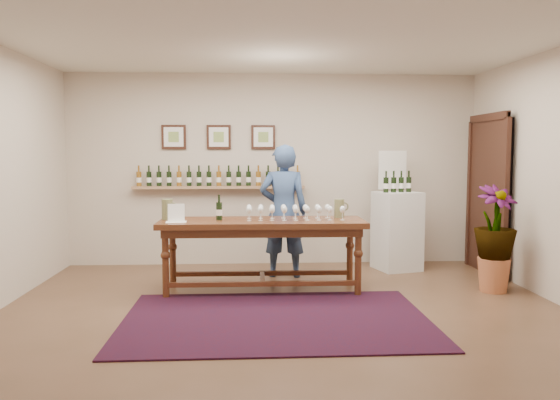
{
  "coord_description": "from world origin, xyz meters",
  "views": [
    {
      "loc": [
        -0.36,
        -5.56,
        1.66
      ],
      "look_at": [
        0.0,
        0.8,
        1.1
      ],
      "focal_mm": 35.0,
      "sensor_mm": 36.0,
      "label": 1
    }
  ],
  "objects": [
    {
      "name": "menu_card",
      "position": [
        -1.2,
        0.72,
        0.96
      ],
      "size": [
        0.25,
        0.19,
        0.21
      ],
      "primitive_type": "cube",
      "rotation": [
        0.0,
        0.0,
        0.09
      ],
      "color": "white",
      "rests_on": "tasting_table"
    },
    {
      "name": "person",
      "position": [
        0.1,
        1.63,
        0.88
      ],
      "size": [
        0.68,
        0.49,
        1.76
      ],
      "primitive_type": "imported",
      "rotation": [
        0.0,
        0.0,
        3.03
      ],
      "color": "#314975",
      "rests_on": "ground"
    },
    {
      "name": "table_bottles",
      "position": [
        -0.72,
        0.92,
        1.0
      ],
      "size": [
        0.27,
        0.16,
        0.28
      ],
      "primitive_type": null,
      "rotation": [
        0.0,
        0.0,
        -0.05
      ],
      "color": "black",
      "rests_on": "tasting_table"
    },
    {
      "name": "display_pedestal",
      "position": [
        1.73,
        1.98,
        0.55
      ],
      "size": [
        0.68,
        0.68,
        1.1
      ],
      "primitive_type": "cube",
      "rotation": [
        0.0,
        0.0,
        0.26
      ],
      "color": "silver",
      "rests_on": "ground"
    },
    {
      "name": "pitcher_left",
      "position": [
        -1.33,
        0.95,
        0.98
      ],
      "size": [
        0.18,
        0.18,
        0.24
      ],
      "primitive_type": null,
      "rotation": [
        0.0,
        0.0,
        0.15
      ],
      "color": "olive",
      "rests_on": "tasting_table"
    },
    {
      "name": "table_glasses",
      "position": [
        0.12,
        0.9,
        0.95
      ],
      "size": [
        1.27,
        0.31,
        0.18
      ],
      "primitive_type": null,
      "rotation": [
        0.0,
        0.0,
        -0.02
      ],
      "color": "white",
      "rests_on": "tasting_table"
    },
    {
      "name": "potted_plant",
      "position": [
        2.55,
        0.68,
        0.64
      ],
      "size": [
        0.73,
        0.73,
        1.1
      ],
      "rotation": [
        0.0,
        0.0,
        0.3
      ],
      "color": "#B4633C",
      "rests_on": "ground"
    },
    {
      "name": "room_shell",
      "position": [
        2.11,
        1.86,
        1.12
      ],
      "size": [
        6.0,
        6.0,
        6.0
      ],
      "color": "beige",
      "rests_on": "ground"
    },
    {
      "name": "ground",
      "position": [
        0.0,
        0.0,
        0.0
      ],
      "size": [
        6.0,
        6.0,
        0.0
      ],
      "primitive_type": "plane",
      "color": "brown",
      "rests_on": "ground"
    },
    {
      "name": "tasting_table",
      "position": [
        -0.21,
        0.86,
        0.73
      ],
      "size": [
        2.43,
        0.79,
        0.86
      ],
      "rotation": [
        0.0,
        0.0,
        -0.01
      ],
      "color": "#4E2513",
      "rests_on": "ground"
    },
    {
      "name": "rug",
      "position": [
        -0.1,
        -0.3,
        0.01
      ],
      "size": [
        3.02,
        2.02,
        0.02
      ],
      "primitive_type": "cube",
      "rotation": [
        0.0,
        0.0,
        0.0
      ],
      "color": "#400B14",
      "rests_on": "ground"
    },
    {
      "name": "info_sign",
      "position": [
        1.7,
        2.18,
        1.41
      ],
      "size": [
        0.43,
        0.14,
        0.61
      ],
      "primitive_type": "cube",
      "rotation": [
        0.0,
        0.0,
        0.26
      ],
      "color": "white",
      "rests_on": "display_pedestal"
    },
    {
      "name": "pedestal_bottles",
      "position": [
        1.7,
        1.92,
        1.27
      ],
      "size": [
        0.34,
        0.17,
        0.33
      ],
      "primitive_type": null,
      "rotation": [
        0.0,
        0.0,
        0.26
      ],
      "color": "black",
      "rests_on": "display_pedestal"
    },
    {
      "name": "pitcher_right",
      "position": [
        0.74,
        1.04,
        0.97
      ],
      "size": [
        0.15,
        0.15,
        0.23
      ],
      "primitive_type": null,
      "rotation": [
        0.0,
        0.0,
        -0.02
      ],
      "color": "olive",
      "rests_on": "tasting_table"
    }
  ]
}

